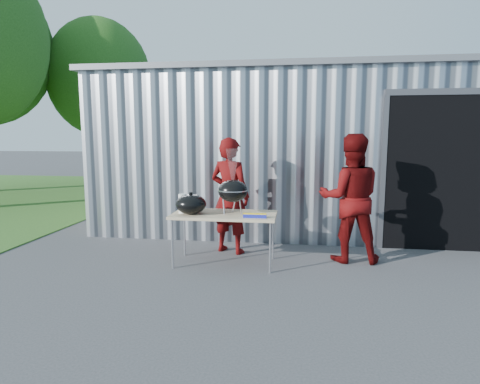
# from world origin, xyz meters

# --- Properties ---
(ground) EXTENTS (80.00, 80.00, 0.00)m
(ground) POSITION_xyz_m (0.00, 0.00, 0.00)
(ground) COLOR #3C3C3E
(building) EXTENTS (8.20, 6.20, 3.10)m
(building) POSITION_xyz_m (0.92, 4.59, 1.54)
(building) COLOR silver
(building) RESTS_ON ground
(tree_far) EXTENTS (3.65, 3.65, 6.05)m
(tree_far) POSITION_xyz_m (-6.50, 9.00, 3.94)
(tree_far) COLOR #442D19
(tree_far) RESTS_ON ground
(folding_table) EXTENTS (1.50, 0.75, 0.75)m
(folding_table) POSITION_xyz_m (-0.37, 0.50, 0.71)
(folding_table) COLOR tan
(folding_table) RESTS_ON ground
(kettle_grill) EXTENTS (0.43, 0.43, 0.93)m
(kettle_grill) POSITION_xyz_m (-0.24, 0.48, 1.17)
(kettle_grill) COLOR black
(kettle_grill) RESTS_ON folding_table
(grill_lid) EXTENTS (0.44, 0.44, 0.32)m
(grill_lid) POSITION_xyz_m (-0.84, 0.40, 0.89)
(grill_lid) COLOR black
(grill_lid) RESTS_ON folding_table
(paper_towels) EXTENTS (0.12, 0.12, 0.28)m
(paper_towels) POSITION_xyz_m (-0.98, 0.45, 0.89)
(paper_towels) COLOR white
(paper_towels) RESTS_ON folding_table
(white_tub) EXTENTS (0.20, 0.15, 0.10)m
(white_tub) POSITION_xyz_m (-0.92, 0.67, 0.80)
(white_tub) COLOR white
(white_tub) RESTS_ON folding_table
(foil_box) EXTENTS (0.32, 0.06, 0.06)m
(foil_box) POSITION_xyz_m (0.10, 0.25, 0.78)
(foil_box) COLOR #181F9D
(foil_box) RESTS_ON folding_table
(person_cook) EXTENTS (0.78, 0.65, 1.84)m
(person_cook) POSITION_xyz_m (-0.39, 1.10, 0.92)
(person_cook) COLOR #4C0707
(person_cook) RESTS_ON ground
(person_bystander) EXTENTS (0.94, 0.74, 1.90)m
(person_bystander) POSITION_xyz_m (1.45, 0.92, 0.95)
(person_bystander) COLOR #4C0707
(person_bystander) RESTS_ON ground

